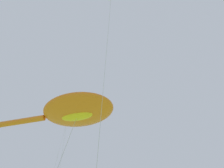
# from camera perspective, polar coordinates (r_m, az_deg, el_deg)

# --- Properties ---
(big_show_kite) EXTENTS (7.73, 12.01, 12.90)m
(big_show_kite) POSITION_cam_1_polar(r_m,az_deg,el_deg) (16.61, -10.16, -7.26)
(big_show_kite) COLOR orange
(big_show_kite) RESTS_ON ground
(small_kite_tiny_distant) EXTENTS (1.10, 2.16, 20.64)m
(small_kite_tiny_distant) POSITION_cam_1_polar(r_m,az_deg,el_deg) (17.09, -0.66, 18.00)
(small_kite_tiny_distant) COLOR white
(small_kite_tiny_distant) RESTS_ON ground
(small_kite_triangle_green) EXTENTS (3.52, 2.43, 25.47)m
(small_kite_triangle_green) POSITION_cam_1_polar(r_m,az_deg,el_deg) (37.27, -11.37, -7.59)
(small_kite_triangle_green) COLOR yellow
(small_kite_triangle_green) RESTS_ON ground
(small_kite_box_yellow) EXTENTS (2.01, 1.19, 25.53)m
(small_kite_box_yellow) POSITION_cam_1_polar(r_m,az_deg,el_deg) (35.23, -11.28, -4.79)
(small_kite_box_yellow) COLOR orange
(small_kite_box_yellow) RESTS_ON ground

